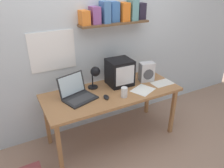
{
  "coord_description": "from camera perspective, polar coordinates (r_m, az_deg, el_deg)",
  "views": [
    {
      "loc": [
        -1.11,
        -2.08,
        1.97
      ],
      "look_at": [
        0.0,
        0.0,
        0.81
      ],
      "focal_mm": 35.0,
      "sensor_mm": 36.0,
      "label": 1
    }
  ],
  "objects": [
    {
      "name": "loose_paper_near_monitor",
      "position": [
        2.95,
        13.0,
        0.24
      ],
      "size": [
        0.28,
        0.18,
        0.0
      ],
      "rotation": [
        0.0,
        0.0,
        0.01
      ],
      "color": "silver",
      "rests_on": "corner_desk"
    },
    {
      "name": "corner_desk",
      "position": [
        2.7,
        0.0,
        -3.03
      ],
      "size": [
        1.67,
        0.69,
        0.71
      ],
      "color": "#A97144",
      "rests_on": "ground_plane"
    },
    {
      "name": "ground_plane",
      "position": [
        3.07,
        0.0,
        -13.62
      ],
      "size": [
        12.0,
        12.0,
        0.0
      ],
      "primitive_type": "plane",
      "color": "#A27F6A"
    },
    {
      "name": "juice_glass",
      "position": [
        2.53,
        3.21,
        -2.27
      ],
      "size": [
        0.08,
        0.08,
        0.12
      ],
      "color": "white",
      "rests_on": "corner_desk"
    },
    {
      "name": "laptop",
      "position": [
        2.54,
        -9.25,
        -2.23
      ],
      "size": [
        0.42,
        0.4,
        0.26
      ],
      "rotation": [
        0.0,
        0.0,
        0.3
      ],
      "color": "#232326",
      "rests_on": "corner_desk"
    },
    {
      "name": "computer_mouse",
      "position": [
        2.52,
        -1.52,
        -3.43
      ],
      "size": [
        0.08,
        0.11,
        0.03
      ],
      "rotation": [
        0.0,
        0.0,
        -0.19
      ],
      "color": "black",
      "rests_on": "corner_desk"
    },
    {
      "name": "crt_monitor",
      "position": [
        2.79,
        2.02,
        3.1
      ],
      "size": [
        0.31,
        0.3,
        0.33
      ],
      "rotation": [
        0.0,
        0.0,
        -0.04
      ],
      "color": "black",
      "rests_on": "corner_desk"
    },
    {
      "name": "space_heater",
      "position": [
        2.93,
        9.02,
        3.14
      ],
      "size": [
        0.21,
        0.16,
        0.26
      ],
      "rotation": [
        0.0,
        0.0,
        -0.19
      ],
      "color": "silver",
      "rests_on": "corner_desk"
    },
    {
      "name": "loose_paper_near_laptop",
      "position": [
        2.73,
        8.05,
        -1.55
      ],
      "size": [
        0.33,
        0.31,
        0.0
      ],
      "rotation": [
        0.0,
        0.0,
        0.41
      ],
      "color": "white",
      "rests_on": "corner_desk"
    },
    {
      "name": "desk_lamp",
      "position": [
        2.64,
        -4.49,
        2.68
      ],
      "size": [
        0.13,
        0.19,
        0.3
      ],
      "rotation": [
        0.0,
        0.0,
        0.16
      ],
      "color": "black",
      "rests_on": "corner_desk"
    },
    {
      "name": "back_wall",
      "position": [
        2.85,
        -4.41,
        12.78
      ],
      "size": [
        5.6,
        0.24,
        2.6
      ],
      "color": "silver",
      "rests_on": "ground_plane"
    }
  ]
}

